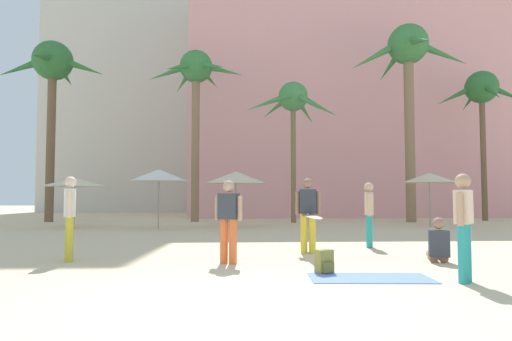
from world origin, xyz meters
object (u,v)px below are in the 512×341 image
palm_tree_left (196,81)px  person_mid_right (309,213)px  palm_tree_far_left (482,94)px  cafe_umbrella_1 (159,175)px  palm_tree_far_right (408,61)px  person_near_left (464,222)px  person_far_left (438,246)px  palm_tree_center (52,72)px  person_mid_center (369,212)px  cafe_umbrella_0 (236,177)px  backpack (325,262)px  person_mid_left (70,214)px  cafe_umbrella_2 (429,178)px  beach_towel (370,278)px  person_near_right (228,218)px  cafe_umbrella_3 (75,182)px  palm_tree_right (293,104)px

palm_tree_left → person_mid_right: palm_tree_left is taller
palm_tree_far_left → cafe_umbrella_1: 18.59m
palm_tree_far_right → person_near_left: bearing=-109.2°
person_far_left → palm_tree_center: bearing=60.6°
palm_tree_left → person_mid_center: size_ratio=5.36×
palm_tree_far_left → cafe_umbrella_0: palm_tree_far_left is taller
backpack → person_mid_left: bearing=-137.3°
palm_tree_center → cafe_umbrella_2: palm_tree_center is taller
beach_towel → person_far_left: 2.76m
beach_towel → person_far_left: (2.02, 1.86, 0.31)m
backpack → person_near_right: size_ratio=0.25×
palm_tree_far_left → person_mid_right: (-12.24, -13.93, -6.14)m
palm_tree_far_right → person_mid_left: palm_tree_far_right is taller
palm_tree_far_left → cafe_umbrella_2: (-5.16, -4.59, -4.90)m
palm_tree_left → person_far_left: 17.88m
cafe_umbrella_3 → person_near_right: 12.82m
backpack → person_far_left: bearing=89.2°
palm_tree_right → person_near_right: palm_tree_right is taller
cafe_umbrella_2 → palm_tree_right: bearing=150.9°
palm_tree_far_left → person_near_left: (-10.38, -17.59, -6.14)m
cafe_umbrella_3 → person_near_left: 16.78m
person_near_left → cafe_umbrella_1: bearing=-21.7°
palm_tree_center → cafe_umbrella_3: palm_tree_center is taller
person_mid_left → person_mid_right: bearing=173.7°
palm_tree_far_left → cafe_umbrella_0: bearing=-161.9°
palm_tree_right → palm_tree_far_left: bearing=7.4°
person_near_right → backpack: bearing=-102.4°
cafe_umbrella_3 → cafe_umbrella_2: bearing=-0.3°
palm_tree_center → person_near_left: size_ratio=5.60×
palm_tree_left → cafe_umbrella_3: bearing=-138.3°
cafe_umbrella_1 → backpack: 12.31m
palm_tree_left → person_mid_center: (5.61, -12.46, -6.64)m
palm_tree_far_left → palm_tree_center: (-23.66, -0.07, 0.90)m
cafe_umbrella_0 → person_mid_right: size_ratio=0.95×
person_near_right → person_far_left: (4.38, 0.09, -0.60)m
cafe_umbrella_2 → person_far_left: (-4.58, -10.69, -1.87)m
person_mid_left → person_far_left: size_ratio=1.76×
cafe_umbrella_2 → beach_towel: size_ratio=1.21×
cafe_umbrella_1 → person_near_left: bearing=-61.0°
person_mid_right → person_mid_center: 2.24m
palm_tree_far_left → palm_tree_far_right: (-4.71, -1.28, 1.46)m
person_mid_right → person_mid_left: size_ratio=1.64×
cafe_umbrella_0 → person_mid_left: cafe_umbrella_0 is taller
beach_towel → backpack: size_ratio=4.74×
beach_towel → cafe_umbrella_1: bearing=114.5°
person_mid_left → palm_tree_center: bearing=-83.7°
palm_tree_far_left → palm_tree_far_right: bearing=-164.8°
palm_tree_right → person_near_left: palm_tree_right is taller
cafe_umbrella_3 → person_mid_right: size_ratio=0.95×
palm_tree_center → person_mid_right: size_ratio=3.30×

